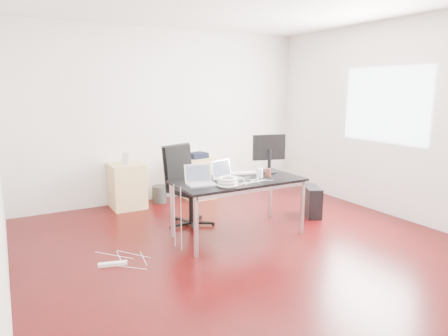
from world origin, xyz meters
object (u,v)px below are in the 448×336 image
desk (238,184)px  filing_cabinet_left (127,186)px  pc_tower (311,201)px  office_chair (186,181)px  filing_cabinet_right (198,177)px

desk → filing_cabinet_left: 2.10m
filing_cabinet_left → desk: bearing=-64.8°
filing_cabinet_left → pc_tower: filing_cabinet_left is taller
pc_tower → desk: bearing=-148.5°
office_chair → filing_cabinet_left: (-0.49, 1.17, -0.26)m
desk → pc_tower: (1.35, 0.15, -0.46)m
office_chair → pc_tower: (1.75, -0.56, -0.39)m
desk → office_chair: 0.82m
desk → filing_cabinet_left: desk is taller
filing_cabinet_right → filing_cabinet_left: bearing=180.0°
office_chair → pc_tower: office_chair is taller
filing_cabinet_right → desk: bearing=-100.2°
filing_cabinet_right → pc_tower: (1.01, -1.73, -0.13)m
filing_cabinet_left → filing_cabinet_right: bearing=0.0°
office_chair → filing_cabinet_right: 1.41m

